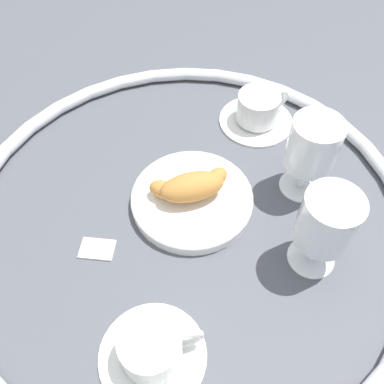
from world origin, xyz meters
name	(u,v)px	position (x,y,z in m)	size (l,w,h in m)	color
ground_plane	(187,215)	(0.00, 0.00, 0.00)	(2.20, 2.20, 0.00)	#4C4F56
table_chrome_rim	(186,211)	(0.00, 0.00, 0.01)	(0.70, 0.70, 0.02)	silver
pastry_plate	(192,199)	(0.01, 0.02, 0.01)	(0.19, 0.19, 0.02)	white
croissant_large	(191,186)	(0.01, 0.02, 0.04)	(0.14, 0.07, 0.04)	#BC7A38
coffee_cup_near	(152,349)	(-0.08, -0.20, 0.03)	(0.14, 0.14, 0.06)	white
coffee_cup_far	(258,111)	(0.17, 0.18, 0.03)	(0.14, 0.14, 0.06)	white
juice_glass_left	(313,146)	(0.19, 0.02, 0.10)	(0.08, 0.08, 0.14)	white
juice_glass_right	(327,222)	(0.16, -0.11, 0.09)	(0.08, 0.08, 0.14)	white
sugar_packet	(97,248)	(-0.14, -0.03, 0.00)	(0.05, 0.03, 0.01)	white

